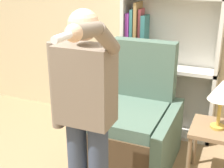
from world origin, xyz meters
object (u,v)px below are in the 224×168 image
object	(u,v)px
person_standing	(85,113)
side_table	(216,137)
bookcase	(157,70)
table_lamp	(222,92)
armchair	(132,126)

from	to	relation	value
person_standing	side_table	world-z (taller)	person_standing
bookcase	table_lamp	xyz separation A→B (m)	(0.78, -0.77, 0.12)
table_lamp	bookcase	bearing A→B (deg)	135.12
bookcase	person_standing	world-z (taller)	person_standing
person_standing	table_lamp	xyz separation A→B (m)	(0.85, 0.90, -0.04)
armchair	side_table	distance (m)	0.83
armchair	person_standing	xyz separation A→B (m)	(-0.03, -0.95, 0.57)
armchair	table_lamp	distance (m)	0.98
armchair	person_standing	distance (m)	1.11
side_table	table_lamp	xyz separation A→B (m)	(0.00, 0.00, 0.44)
bookcase	side_table	size ratio (longest dim) A/B	2.94
armchair	person_standing	world-z (taller)	person_standing
bookcase	armchair	world-z (taller)	bookcase
person_standing	side_table	bearing A→B (deg)	46.64
person_standing	side_table	distance (m)	1.33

